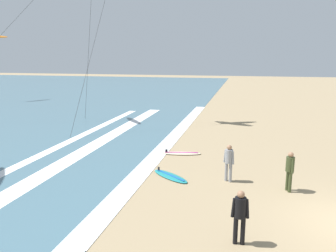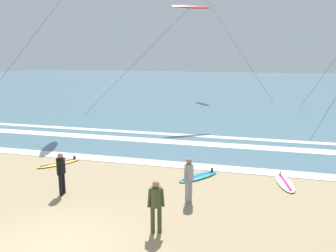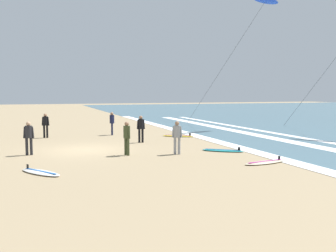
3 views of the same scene
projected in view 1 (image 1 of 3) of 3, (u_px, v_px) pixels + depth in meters
wave_foam_shoreline at (98, 220)px, 10.48m from camera, size 49.36×0.91×0.01m
surfer_left_near at (240, 212)px, 8.99m from camera, size 0.32×0.51×1.60m
surfer_left_far at (229, 160)px, 13.57m from camera, size 0.32×0.49×1.60m
surfer_foreground_main at (290, 168)px, 12.58m from camera, size 0.50×0.32×1.60m
surfboard_right_spare at (181, 153)px, 17.62m from camera, size 0.97×2.17×0.25m
surfboard_left_pile at (170, 176)px, 14.25m from camera, size 1.73×2.04×0.25m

